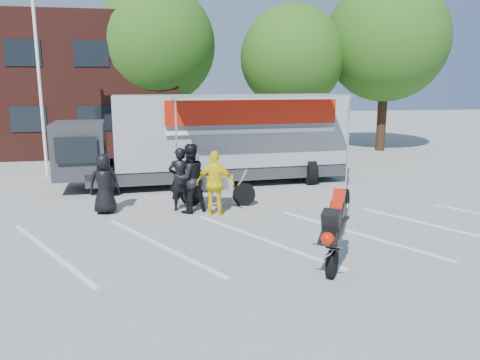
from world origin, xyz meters
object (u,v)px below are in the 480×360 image
object	(u,v)px
spectator_leather_a	(104,184)
spectator_leather_c	(190,178)
flagpole	(44,45)
spectator_leather_b	(180,179)
stunt_bike_rider	(338,267)
parked_motorcycle	(218,205)
tree_right	(386,40)
tree_mid	(292,58)
transporter_truck	(218,183)
tree_left	(156,45)
spectator_hivis	(215,183)

from	to	relation	value
spectator_leather_a	spectator_leather_c	size ratio (longest dim) A/B	0.87
flagpole	spectator_leather_b	bearing A→B (deg)	-52.15
spectator_leather_a	stunt_bike_rider	bearing A→B (deg)	134.01
parked_motorcycle	spectator_leather_b	distance (m)	1.50
stunt_bike_rider	spectator_leather_b	xyz separation A→B (m)	(-2.88, 4.93, 0.92)
tree_right	parked_motorcycle	bearing A→B (deg)	-135.64
tree_mid	spectator_leather_a	size ratio (longest dim) A/B	4.47
transporter_truck	tree_left	bearing A→B (deg)	99.72
transporter_truck	spectator_hivis	bearing A→B (deg)	-102.24
flagpole	spectator_leather_a	xyz separation A→B (m)	(2.56, -5.98, -4.19)
spectator_leather_b	flagpole	bearing A→B (deg)	-47.97
spectator_leather_a	tree_left	bearing A→B (deg)	-99.08
spectator_hivis	tree_right	bearing A→B (deg)	-114.54
tree_mid	stunt_bike_rider	distance (m)	17.12
spectator_leather_b	spectator_hivis	distance (m)	1.18
tree_right	spectator_leather_c	bearing A→B (deg)	-136.31
tree_mid	spectator_hivis	bearing A→B (deg)	-115.57
tree_left	spectator_leather_a	distance (m)	12.98
tree_right	spectator_hivis	bearing A→B (deg)	-133.35
tree_mid	parked_motorcycle	xyz separation A→B (m)	(-5.42, -10.69, -4.94)
parked_motorcycle	tree_left	bearing A→B (deg)	19.01
spectator_leather_a	spectator_hivis	distance (m)	3.16
transporter_truck	spectator_leather_c	distance (m)	4.14
flagpole	tree_right	xyz separation A→B (m)	(16.24, 4.50, 0.82)
stunt_bike_rider	spectator_leather_c	size ratio (longest dim) A/B	0.90
parked_motorcycle	spectator_hivis	xyz separation A→B (m)	(-0.20, -1.06, 0.92)
spectator_leather_a	spectator_leather_c	xyz separation A→B (m)	(2.38, -0.32, 0.13)
spectator_hivis	spectator_leather_c	bearing A→B (deg)	-15.17
flagpole	tree_mid	bearing A→B (deg)	23.97
parked_motorcycle	spectator_leather_c	world-z (taller)	spectator_leather_c
spectator_leather_c	tree_right	bearing A→B (deg)	-158.98
spectator_hivis	transporter_truck	bearing A→B (deg)	-79.79
stunt_bike_rider	spectator_leather_c	distance (m)	5.45
transporter_truck	spectator_leather_b	xyz separation A→B (m)	(-1.57, -3.54, 0.92)
tree_left	transporter_truck	world-z (taller)	tree_left
spectator_leather_c	spectator_hivis	distance (m)	0.82
spectator_leather_a	spectator_leather_b	size ratio (longest dim) A/B	0.93
parked_motorcycle	stunt_bike_rider	bearing A→B (deg)	-150.36
tree_mid	spectator_hivis	world-z (taller)	tree_mid
spectator_leather_b	spectator_leather_c	distance (m)	0.37
tree_left	spectator_leather_b	bearing A→B (deg)	-87.88
flagpole	tree_mid	distance (m)	12.31
stunt_bike_rider	spectator_hivis	size ratio (longest dim) A/B	0.98
spectator_leather_b	spectator_hivis	xyz separation A→B (m)	(0.93, -0.72, -0.01)
flagpole	spectator_leather_b	xyz separation A→B (m)	(4.69, -6.04, -4.13)
tree_left	spectator_leather_b	world-z (taller)	tree_left
tree_right	parked_motorcycle	size ratio (longest dim) A/B	3.91
tree_left	tree_right	bearing A→B (deg)	-7.13
transporter_truck	spectator_leather_c	bearing A→B (deg)	-112.83
spectator_leather_c	spectator_hivis	size ratio (longest dim) A/B	1.08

